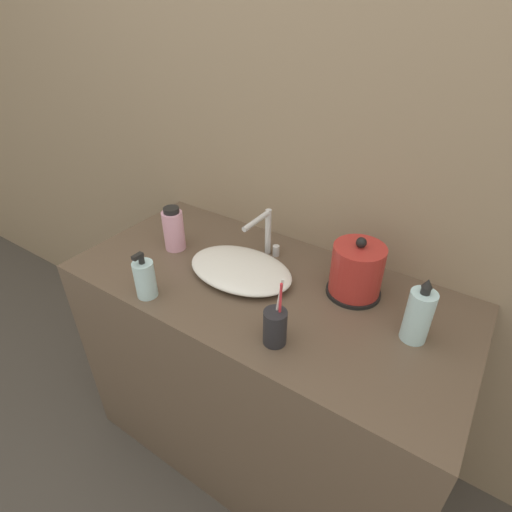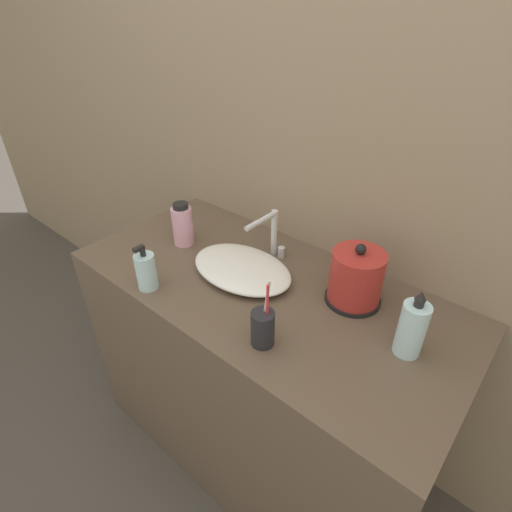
# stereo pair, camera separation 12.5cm
# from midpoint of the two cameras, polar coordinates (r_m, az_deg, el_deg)

# --- Properties ---
(ground_plane) EXTENTS (12.00, 12.00, 0.00)m
(ground_plane) POSITION_cam_midpoint_polar(r_m,az_deg,el_deg) (1.84, -7.79, -31.53)
(ground_plane) COLOR #47423D
(wall_back) EXTENTS (6.00, 0.04, 2.60)m
(wall_back) POSITION_cam_midpoint_polar(r_m,az_deg,el_deg) (1.36, 6.37, 17.95)
(wall_back) COLOR gray
(wall_back) RESTS_ON ground_plane
(vanity_counter) EXTENTS (1.31, 0.62, 0.87)m
(vanity_counter) POSITION_cam_midpoint_polar(r_m,az_deg,el_deg) (1.60, -1.50, -16.62)
(vanity_counter) COLOR brown
(vanity_counter) RESTS_ON ground_plane
(sink_basin) EXTENTS (0.37, 0.25, 0.05)m
(sink_basin) POSITION_cam_midpoint_polar(r_m,az_deg,el_deg) (1.33, -4.96, -1.98)
(sink_basin) COLOR white
(sink_basin) RESTS_ON vanity_counter
(faucet) EXTENTS (0.06, 0.16, 0.17)m
(faucet) POSITION_cam_midpoint_polar(r_m,az_deg,el_deg) (1.38, -1.15, 3.45)
(faucet) COLOR silver
(faucet) RESTS_ON vanity_counter
(electric_kettle) EXTENTS (0.17, 0.17, 0.20)m
(electric_kettle) POSITION_cam_midpoint_polar(r_m,az_deg,el_deg) (1.24, 11.36, -2.39)
(electric_kettle) COLOR black
(electric_kettle) RESTS_ON vanity_counter
(toothbrush_cup) EXTENTS (0.06, 0.06, 0.21)m
(toothbrush_cup) POSITION_cam_midpoint_polar(r_m,az_deg,el_deg) (1.06, -0.65, -10.17)
(toothbrush_cup) COLOR #232328
(toothbrush_cup) RESTS_ON vanity_counter
(lotion_bottle) EXTENTS (0.06, 0.06, 0.16)m
(lotion_bottle) POSITION_cam_midpoint_polar(r_m,az_deg,el_deg) (1.28, -18.32, -3.21)
(lotion_bottle) COLOR silver
(lotion_bottle) RESTS_ON vanity_counter
(shampoo_bottle) EXTENTS (0.07, 0.07, 0.20)m
(shampoo_bottle) POSITION_cam_midpoint_polar(r_m,az_deg,el_deg) (1.12, 19.27, -8.12)
(shampoo_bottle) COLOR silver
(shampoo_bottle) RESTS_ON vanity_counter
(mouthwash_bottle) EXTENTS (0.07, 0.07, 0.16)m
(mouthwash_bottle) POSITION_cam_midpoint_polar(r_m,az_deg,el_deg) (1.48, -14.07, 3.65)
(mouthwash_bottle) COLOR #EAA8C6
(mouthwash_bottle) RESTS_ON vanity_counter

